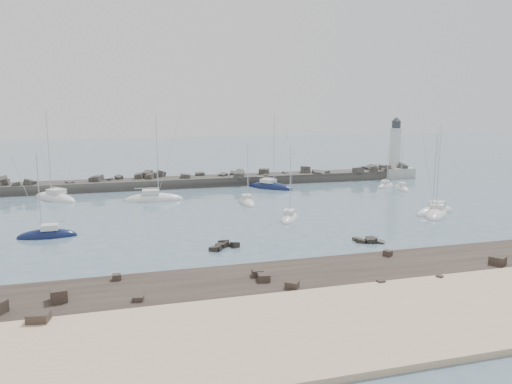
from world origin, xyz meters
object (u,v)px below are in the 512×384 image
sailboat_9 (436,214)px  sailboat_10 (386,186)px  sailboat_4 (247,203)px  sailboat_7 (435,212)px  sailboat_5 (289,218)px  sailboat_3 (154,199)px  sailboat_8 (402,189)px  sailboat_6 (270,187)px  sailboat_1 (55,199)px  lighthouse (394,164)px  sailboat_2 (47,236)px

sailboat_9 → sailboat_10: (6.23, 25.50, 0.00)m
sailboat_4 → sailboat_10: bearing=15.5°
sailboat_9 → sailboat_10: sailboat_9 is taller
sailboat_7 → sailboat_5: bearing=173.7°
sailboat_3 → sailboat_5: size_ratio=1.39×
sailboat_5 → sailboat_8: size_ratio=1.12×
sailboat_5 → sailboat_8: bearing=31.1°
sailboat_3 → sailboat_6: bearing=15.7°
sailboat_5 → sailboat_7: 23.32m
sailboat_4 → sailboat_7: size_ratio=0.84×
sailboat_1 → sailboat_5: bearing=-36.7°
sailboat_6 → sailboat_9: sailboat_6 is taller
lighthouse → sailboat_1: (-73.32, -8.44, -2.94)m
lighthouse → sailboat_9: 41.23m
sailboat_5 → sailboat_6: size_ratio=0.73×
sailboat_6 → sailboat_10: 23.78m
sailboat_7 → sailboat_8: sailboat_7 is taller
lighthouse → sailboat_4: lighthouse is taller
sailboat_3 → sailboat_5: bearing=-48.6°
sailboat_7 → sailboat_10: sailboat_7 is taller
lighthouse → sailboat_6: sailboat_6 is taller
sailboat_5 → sailboat_6: sailboat_6 is taller
sailboat_6 → sailboat_4: bearing=-121.7°
sailboat_4 → sailboat_9: size_ratio=0.76×
sailboat_2 → sailboat_3: (15.10, 21.57, 0.00)m
sailboat_2 → sailboat_4: sailboat_2 is taller
sailboat_3 → sailboat_2: bearing=-125.0°
sailboat_3 → sailboat_7: bearing=-29.1°
sailboat_9 → sailboat_10: bearing=76.3°
sailboat_10 → sailboat_5: bearing=-142.8°
sailboat_2 → sailboat_10: (62.07, 23.12, -0.01)m
sailboat_3 → sailboat_1: bearing=161.6°
lighthouse → sailboat_1: bearing=-173.4°
lighthouse → sailboat_5: lighthouse is taller
sailboat_9 → sailboat_1: bearing=152.8°
lighthouse → sailboat_2: bearing=-153.5°
sailboat_5 → sailboat_10: sailboat_5 is taller
sailboat_1 → sailboat_7: size_ratio=1.27×
sailboat_3 → sailboat_4: bearing=-25.8°
sailboat_6 → sailboat_9: bearing=-61.0°
sailboat_3 → sailboat_6: (23.75, 6.68, -0.00)m
lighthouse → sailboat_1: 73.87m
sailboat_3 → sailboat_8: (48.46, -2.04, -0.01)m
lighthouse → sailboat_9: size_ratio=0.99×
sailboat_2 → sailboat_9: (55.84, -2.39, -0.02)m
lighthouse → sailboat_4: bearing=-152.7°
sailboat_8 → sailboat_9: size_ratio=0.71×
sailboat_4 → sailboat_7: (26.09, -15.66, 0.03)m
sailboat_8 → lighthouse: bearing=63.5°
sailboat_2 → sailboat_7: sailboat_7 is taller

